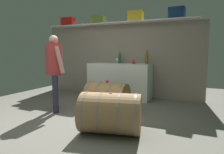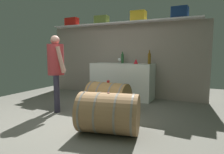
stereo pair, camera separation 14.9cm
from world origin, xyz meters
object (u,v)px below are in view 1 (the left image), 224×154
(work_cabinet, at_px, (119,81))
(wine_bottle_green, at_px, (120,58))
(wine_barrel_near, at_px, (107,96))
(wine_glass, at_px, (117,60))
(wine_bottle_amber, at_px, (147,58))
(red_funnel, at_px, (134,61))
(toolcase_navy, at_px, (177,13))
(toolcase_red, at_px, (68,22))
(toolcase_yellow, at_px, (136,16))
(toolcase_olive, at_px, (99,20))
(wine_barrel_far, at_px, (111,113))
(tasting_cup, at_px, (107,81))
(winemaker_pouring, at_px, (55,65))

(work_cabinet, bearing_deg, wine_bottle_green, 109.44)
(wine_barrel_near, bearing_deg, wine_glass, 102.92)
(wine_bottle_amber, bearing_deg, wine_glass, -171.61)
(red_funnel, height_order, wine_barrel_near, red_funnel)
(toolcase_navy, bearing_deg, wine_bottle_green, -174.24)
(wine_glass, bearing_deg, toolcase_red, 171.12)
(toolcase_yellow, distance_m, wine_bottle_amber, 1.12)
(toolcase_olive, xyz_separation_m, red_funnel, (1.11, -0.24, -1.12))
(wine_barrel_near, height_order, wine_barrel_far, wine_barrel_far)
(red_funnel, height_order, wine_barrel_far, red_funnel)
(toolcase_yellow, bearing_deg, wine_bottle_green, -173.30)
(toolcase_navy, relative_size, red_funnel, 2.91)
(wine_bottle_green, bearing_deg, tasting_cup, -79.94)
(toolcase_olive, relative_size, wine_glass, 2.70)
(tasting_cup, distance_m, winemaker_pouring, 1.12)
(tasting_cup, bearing_deg, wine_glass, 101.79)
(wine_glass, bearing_deg, work_cabinet, 53.48)
(wine_barrel_near, distance_m, tasting_cup, 0.31)
(toolcase_yellow, xyz_separation_m, toolcase_navy, (1.01, 0.00, 0.00))
(wine_bottle_amber, relative_size, winemaker_pouring, 0.22)
(work_cabinet, bearing_deg, toolcase_navy, 8.38)
(toolcase_red, xyz_separation_m, wine_barrel_near, (1.92, -1.33, -1.83))
(wine_bottle_green, bearing_deg, toolcase_yellow, 8.31)
(wine_barrel_near, bearing_deg, winemaker_pouring, -148.81)
(toolcase_navy, bearing_deg, wine_barrel_far, -100.79)
(toolcase_olive, relative_size, toolcase_yellow, 1.03)
(wine_bottle_amber, bearing_deg, toolcase_yellow, 156.34)
(toolcase_yellow, relative_size, tasting_cup, 6.50)
(work_cabinet, relative_size, tasting_cup, 28.71)
(wine_bottle_amber, bearing_deg, toolcase_navy, 13.10)
(toolcase_navy, xyz_separation_m, wine_barrel_far, (-0.61, -2.44, -1.82))
(toolcase_red, relative_size, wine_bottle_green, 1.35)
(red_funnel, xyz_separation_m, tasting_cup, (-0.22, -1.09, -0.38))
(red_funnel, xyz_separation_m, winemaker_pouring, (-1.14, -1.62, -0.04))
(toolcase_red, distance_m, wine_glass, 2.04)
(toolcase_red, xyz_separation_m, toolcase_yellow, (2.10, 0.00, 0.01))
(wine_barrel_near, bearing_deg, work_cabinet, 99.97)
(toolcase_red, distance_m, toolcase_navy, 3.11)
(work_cabinet, bearing_deg, winemaker_pouring, -114.15)
(work_cabinet, xyz_separation_m, wine_bottle_green, (-0.05, 0.14, 0.60))
(toolcase_red, bearing_deg, toolcase_yellow, 1.72)
(toolcase_yellow, bearing_deg, toolcase_navy, -1.61)
(tasting_cup, xyz_separation_m, winemaker_pouring, (-0.92, -0.53, 0.34))
(wine_bottle_green, relative_size, winemaker_pouring, 0.20)
(toolcase_olive, bearing_deg, tasting_cup, -57.98)
(wine_bottle_amber, distance_m, wine_barrel_far, 2.42)
(wine_glass, relative_size, wine_barrel_far, 0.14)
(wine_glass, distance_m, red_funnel, 0.44)
(work_cabinet, height_order, winemaker_pouring, winemaker_pouring)
(winemaker_pouring, bearing_deg, toolcase_red, 166.86)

